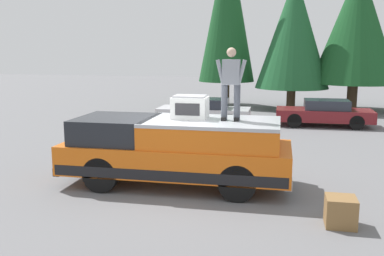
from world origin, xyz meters
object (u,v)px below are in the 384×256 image
Objects in this scene: person_on_truck_bed at (231,82)px; parked_car_silver at (204,111)px; pickup_truck at (176,150)px; wooden_crate at (341,212)px; parked_car_maroon at (324,113)px; compressor_unit at (190,107)px.

person_on_truck_bed reaches higher than parked_car_silver.
pickup_truck reaches higher than wooden_crate.
parked_car_maroon is at bearing -83.41° from parked_car_silver.
person_on_truck_bed is (-0.09, -0.99, 0.62)m from compressor_unit.
parked_car_silver is at bearing 5.59° from pickup_truck.
person_on_truck_bed is 3.02× the size of wooden_crate.
parked_car_silver is (8.78, 1.19, -1.35)m from compressor_unit.
pickup_truck is 4.11m from wooden_crate.
pickup_truck is 2.13m from person_on_truck_bed.
parked_car_maroon is at bearing -17.94° from person_on_truck_bed.
wooden_crate is (-11.37, 0.74, -0.30)m from parked_car_maroon.
compressor_unit is at bearing -63.35° from pickup_truck.
compressor_unit is 1.18m from person_on_truck_bed.
parked_car_silver is at bearing 96.59° from parked_car_maroon.
person_on_truck_bed is at bearing 162.06° from parked_car_maroon.
compressor_unit is 1.50× the size of wooden_crate.
compressor_unit is 10.32m from parked_car_maroon.
parked_car_silver is (8.87, 2.18, -1.97)m from person_on_truck_bed.
pickup_truck is at bearing 63.37° from wooden_crate.
parked_car_silver is 11.67m from wooden_crate.
pickup_truck is 9.89× the size of wooden_crate.
compressor_unit is at bearing 156.61° from parked_car_maroon.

